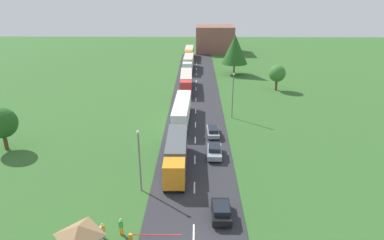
{
  "coord_description": "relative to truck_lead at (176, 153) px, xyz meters",
  "views": [
    {
      "loc": [
        0.25,
        -23.34,
        21.42
      ],
      "look_at": [
        -0.51,
        25.13,
        2.72
      ],
      "focal_mm": 32.15,
      "sensor_mm": 36.0,
      "label": 1
    }
  ],
  "objects": [
    {
      "name": "road",
      "position": [
        2.33,
        9.28,
        -2.07
      ],
      "size": [
        10.0,
        140.0,
        0.06
      ],
      "primitive_type": "cube",
      "color": "#2B2B30",
      "rests_on": "ground"
    },
    {
      "name": "lane_marking_centre",
      "position": [
        2.33,
        4.88,
        -2.03
      ],
      "size": [
        0.16,
        119.82,
        0.01
      ],
      "color": "white",
      "rests_on": "road"
    },
    {
      "name": "truck_lead",
      "position": [
        0.0,
        0.0,
        0.0
      ],
      "size": [
        2.59,
        12.2,
        3.53
      ],
      "color": "orange",
      "rests_on": "road"
    },
    {
      "name": "truck_second",
      "position": [
        0.0,
        16.25,
        0.02
      ],
      "size": [
        2.83,
        14.27,
        3.6
      ],
      "color": "white",
      "rests_on": "road"
    },
    {
      "name": "truck_third",
      "position": [
        0.12,
        36.09,
        -0.02
      ],
      "size": [
        2.73,
        13.71,
        3.45
      ],
      "color": "red",
      "rests_on": "road"
    },
    {
      "name": "truck_fourth",
      "position": [
        0.11,
        55.56,
        0.06
      ],
      "size": [
        2.77,
        13.44,
        3.69
      ],
      "color": "white",
      "rests_on": "road"
    },
    {
      "name": "truck_fifth",
      "position": [
        -0.06,
        71.84,
        -0.02
      ],
      "size": [
        2.7,
        12.73,
        3.45
      ],
      "color": "orange",
      "rests_on": "road"
    },
    {
      "name": "car_lead",
      "position": [
        5.02,
        -10.13,
        -1.26
      ],
      "size": [
        1.92,
        3.92,
        1.49
      ],
      "color": "black",
      "rests_on": "road"
    },
    {
      "name": "car_second",
      "position": [
        4.96,
        3.19,
        -1.23
      ],
      "size": [
        2.04,
        4.36,
        1.54
      ],
      "color": "#8C939E",
      "rests_on": "road"
    },
    {
      "name": "car_third",
      "position": [
        5.03,
        10.2,
        -1.3
      ],
      "size": [
        1.87,
        4.5,
        1.39
      ],
      "color": "#8C939E",
      "rests_on": "road"
    },
    {
      "name": "barrier_gate",
      "position": [
        -2.48,
        -13.92,
        -1.4
      ],
      "size": [
        4.64,
        0.28,
        1.05
      ],
      "color": "orange",
      "rests_on": "ground"
    },
    {
      "name": "person_second",
      "position": [
        -5.94,
        -13.23,
        -1.25
      ],
      "size": [
        0.38,
        0.22,
        1.63
      ],
      "color": "gray",
      "rests_on": "ground"
    },
    {
      "name": "person_third",
      "position": [
        -4.36,
        -12.73,
        -1.17
      ],
      "size": [
        0.38,
        0.23,
        1.76
      ],
      "color": "orange",
      "rests_on": "ground"
    },
    {
      "name": "lamppost_lead",
      "position": [
        -3.67,
        -5.24,
        2.04
      ],
      "size": [
        0.36,
        0.36,
        7.34
      ],
      "color": "slate",
      "rests_on": "ground"
    },
    {
      "name": "lamppost_second",
      "position": [
        8.71,
        18.22,
        2.38
      ],
      "size": [
        0.36,
        0.36,
        8.0
      ],
      "color": "slate",
      "rests_on": "ground"
    },
    {
      "name": "tree_oak",
      "position": [
        20.19,
        35.89,
        1.67
      ],
      "size": [
        3.66,
        3.66,
        5.63
      ],
      "color": "#513823",
      "rests_on": "ground"
    },
    {
      "name": "tree_birch",
      "position": [
        -24.41,
        5.07,
        1.88
      ],
      "size": [
        4.26,
        4.26,
        6.13
      ],
      "color": "#513823",
      "rests_on": "ground"
    },
    {
      "name": "tree_maple",
      "position": [
        12.25,
        50.8,
        4.46
      ],
      "size": [
        6.73,
        6.73,
        10.26
      ],
      "color": "#513823",
      "rests_on": "ground"
    },
    {
      "name": "distant_building",
      "position": [
        8.65,
        85.31,
        2.39
      ],
      "size": [
        13.17,
        12.08,
        8.97
      ],
      "primitive_type": "cube",
      "color": "brown",
      "rests_on": "ground"
    }
  ]
}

